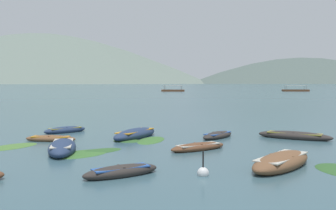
# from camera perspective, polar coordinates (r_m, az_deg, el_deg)

# --- Properties ---
(ground_plane) EXTENTS (6000.00, 6000.00, 0.00)m
(ground_plane) POSITION_cam_1_polar(r_m,az_deg,el_deg) (1505.54, 2.43, 3.34)
(ground_plane) COLOR #385660
(mountain_1) EXTENTS (1105.90, 1105.90, 267.56)m
(mountain_1) POSITION_cam_1_polar(r_m,az_deg,el_deg) (1335.31, -15.83, 8.95)
(mountain_1) COLOR slate
(mountain_1) RESTS_ON ground
(mountain_2) EXTENTS (889.31, 889.31, 230.02)m
(mountain_2) POSITION_cam_1_polar(r_m,az_deg,el_deg) (1368.85, 15.78, 8.02)
(mountain_2) COLOR #4C5B56
(mountain_2) RESTS_ON ground
(rowboat_0) EXTENTS (4.48, 3.07, 0.58)m
(rowboat_0) POSITION_cam_1_polar(r_m,az_deg,el_deg) (24.35, 18.85, -4.50)
(rowboat_0) COLOR #2D2826
(rowboat_0) RESTS_ON ground
(rowboat_1) EXTENTS (3.11, 1.03, 0.44)m
(rowboat_1) POSITION_cam_1_polar(r_m,az_deg,el_deg) (23.26, -17.59, -4.95)
(rowboat_1) COLOR brown
(rowboat_1) RESTS_ON ground
(rowboat_2) EXTENTS (2.27, 4.20, 0.77)m
(rowboat_2) POSITION_cam_1_polar(r_m,az_deg,el_deg) (19.32, -15.94, -6.33)
(rowboat_2) COLOR navy
(rowboat_2) RESTS_ON ground
(rowboat_3) EXTENTS (3.29, 2.75, 0.46)m
(rowboat_3) POSITION_cam_1_polar(r_m,az_deg,el_deg) (19.37, 4.65, -6.45)
(rowboat_3) COLOR brown
(rowboat_3) RESTS_ON ground
(rowboat_4) EXTENTS (2.99, 2.40, 0.51)m
(rowboat_4) POSITION_cam_1_polar(r_m,az_deg,el_deg) (14.18, -7.21, -10.11)
(rowboat_4) COLOR #2D2826
(rowboat_4) RESTS_ON ground
(rowboat_5) EXTENTS (2.86, 2.83, 0.52)m
(rowboat_5) POSITION_cam_1_polar(r_m,az_deg,el_deg) (26.89, -15.53, -3.74)
(rowboat_5) COLOR navy
(rowboat_5) RESTS_ON ground
(rowboat_6) EXTENTS (3.85, 4.40, 0.74)m
(rowboat_6) POSITION_cam_1_polar(r_m,az_deg,el_deg) (16.12, 17.05, -8.32)
(rowboat_6) COLOR brown
(rowboat_6) RESTS_ON ground
(rowboat_7) EXTENTS (3.05, 4.61, 0.72)m
(rowboat_7) POSITION_cam_1_polar(r_m,az_deg,el_deg) (23.60, -5.07, -4.47)
(rowboat_7) COLOR navy
(rowboat_7) RESTS_ON ground
(rowboat_8) EXTENTS (2.61, 3.13, 0.48)m
(rowboat_8) POSITION_cam_1_polar(r_m,az_deg,el_deg) (23.70, 7.63, -4.64)
(rowboat_8) COLOR #2D2826
(rowboat_8) RESTS_ON ground
(ferry_1) EXTENTS (9.01, 3.83, 2.54)m
(ferry_1) POSITION_cam_1_polar(r_m,az_deg,el_deg) (144.29, 0.77, 2.27)
(ferry_1) COLOR brown
(ferry_1) RESTS_ON ground
(ferry_2) EXTENTS (9.96, 3.70, 2.54)m
(ferry_2) POSITION_cam_1_polar(r_m,az_deg,el_deg) (154.56, 19.00, 2.16)
(ferry_2) COLOR brown
(ferry_2) RESTS_ON ground
(mooring_buoy) EXTENTS (0.44, 0.44, 1.06)m
(mooring_buoy) POSITION_cam_1_polar(r_m,az_deg,el_deg) (14.20, 5.41, -10.32)
(mooring_buoy) COLOR silver
(mooring_buoy) RESTS_ON ground
(weed_patch_0) EXTENTS (3.30, 3.43, 0.14)m
(weed_patch_0) POSITION_cam_1_polar(r_m,az_deg,el_deg) (18.70, -13.17, -7.35)
(weed_patch_0) COLOR #38662D
(weed_patch_0) RESTS_ON ground
(weed_patch_3) EXTENTS (3.27, 3.06, 0.14)m
(weed_patch_3) POSITION_cam_1_polar(r_m,az_deg,el_deg) (19.12, -11.44, -7.09)
(weed_patch_3) COLOR #2D5628
(weed_patch_3) RESTS_ON ground
(weed_patch_4) EXTENTS (2.01, 3.36, 0.14)m
(weed_patch_4) POSITION_cam_1_polar(r_m,az_deg,el_deg) (22.44, -2.63, -5.46)
(weed_patch_4) COLOR #38662D
(weed_patch_4) RESTS_ON ground
(weed_patch_5) EXTENTS (1.94, 1.59, 0.14)m
(weed_patch_5) POSITION_cam_1_polar(r_m,az_deg,el_deg) (22.33, -6.25, -5.52)
(weed_patch_5) COLOR #2D5628
(weed_patch_5) RESTS_ON ground
(weed_patch_6) EXTENTS (2.91, 3.44, 0.14)m
(weed_patch_6) POSITION_cam_1_polar(r_m,az_deg,el_deg) (21.89, -22.92, -5.96)
(weed_patch_6) COLOR #477033
(weed_patch_6) RESTS_ON ground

